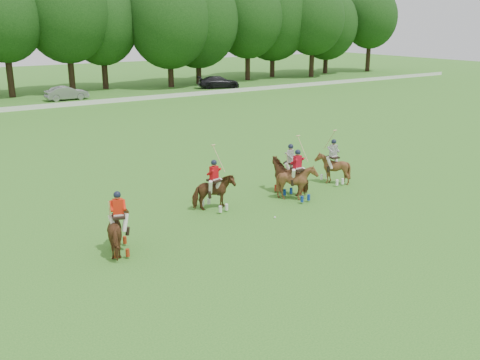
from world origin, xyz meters
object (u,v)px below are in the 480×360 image
car_mid (67,93)px  car_right (219,82)px  polo_red_a (120,231)px  polo_red_b (214,192)px  polo_stripe_a (290,175)px  polo_ball (275,217)px  polo_stripe_b (332,168)px  polo_red_c (297,182)px

car_mid → car_right: (18.59, 0.00, 0.02)m
car_right → polo_red_a: polo_red_a is taller
polo_red_b → polo_red_a: bearing=-158.4°
car_mid → polo_stripe_a: bearing=178.9°
car_right → polo_stripe_a: (-18.65, -37.50, 0.15)m
car_right → polo_ball: bearing=170.9°
car_right → polo_red_a: bearing=163.7°
polo_red_b → polo_ball: size_ratio=31.30×
polo_stripe_b → car_mid: bearing=94.2°
polo_ball → polo_red_c: bearing=31.8°
polo_red_c → polo_ball: polo_red_c is taller
car_mid → polo_red_b: (-4.37, -37.61, 0.10)m
polo_red_a → polo_stripe_b: 12.43m
polo_stripe_a → polo_red_b: bearing=-178.5°
car_right → polo_red_b: 44.06m
polo_red_a → polo_red_c: polo_red_c is taller
polo_red_b → polo_stripe_a: 4.31m
polo_stripe_a → polo_ball: bearing=-138.1°
polo_stripe_b → polo_ball: polo_stripe_b is taller
polo_red_a → polo_stripe_a: (9.45, 2.15, 0.05)m
polo_red_c → polo_ball: (-2.35, -1.46, -0.82)m
polo_red_a → car_mid: bearing=76.5°
polo_stripe_a → polo_red_a: bearing=-167.2°
polo_ball → car_mid: bearing=86.0°
car_mid → polo_ball: (-2.79, -39.94, -0.67)m
polo_red_a → polo_stripe_a: 9.70m
car_mid → polo_ball: size_ratio=48.20×
polo_red_c → polo_red_a: bearing=-172.7°
polo_ball → polo_stripe_a: bearing=41.9°
polo_red_c → polo_stripe_b: polo_red_c is taller
car_mid → polo_ball: car_mid is taller
car_mid → polo_red_b: 37.86m
polo_ball → polo_stripe_b: bearing=24.1°
polo_red_b → polo_red_c: size_ratio=0.96×
polo_red_a → polo_red_c: (9.08, 1.16, 0.03)m
polo_stripe_a → car_right: bearing=63.6°
polo_stripe_b → polo_ball: 6.09m
polo_red_c → polo_stripe_a: polo_red_c is taller
polo_stripe_a → polo_ball: 3.75m
car_mid → polo_red_a: polo_red_a is taller
polo_stripe_a → polo_stripe_b: size_ratio=0.85×
polo_red_c → polo_stripe_b: bearing=17.7°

